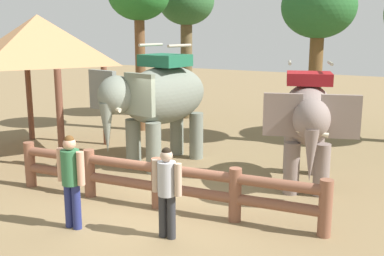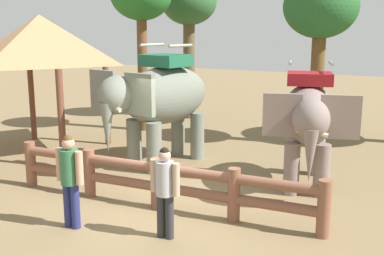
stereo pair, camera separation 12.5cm
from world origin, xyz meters
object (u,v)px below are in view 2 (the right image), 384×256
object	(u,v)px
elephant_center	(308,118)
tourist_woman_in_black	(70,175)
tourist_man_in_blue	(165,186)
elephant_near_left	(160,98)
thatched_shelter	(40,41)
log_fence	(156,179)
tree_far_right	(189,7)
tree_far_left	(321,11)

from	to	relation	value
elephant_center	tourist_woman_in_black	world-z (taller)	elephant_center
tourist_woman_in_black	tourist_man_in_blue	distance (m)	1.80
elephant_near_left	tourist_man_in_blue	world-z (taller)	elephant_near_left
thatched_shelter	elephant_near_left	bearing A→B (deg)	7.81
log_fence	tree_far_right	xyz separation A→B (m)	(-4.34, 8.91, 3.80)
elephant_center	tree_far_right	world-z (taller)	tree_far_right
tourist_man_in_blue	thatched_shelter	size ratio (longest dim) A/B	0.37
log_fence	elephant_near_left	world-z (taller)	elephant_near_left
tourist_man_in_blue	log_fence	bearing A→B (deg)	129.73
log_fence	tree_far_right	size ratio (longest dim) A/B	1.24
log_fence	tree_far_left	size ratio (longest dim) A/B	1.33
tourist_man_in_blue	tree_far_right	distance (m)	11.82
elephant_near_left	elephant_center	distance (m)	3.90
elephant_near_left	tourist_man_in_blue	xyz separation A→B (m)	(2.54, -3.74, -0.86)
elephant_near_left	tree_far_left	xyz separation A→B (m)	(2.96, 4.29, 2.29)
tourist_woman_in_black	tree_far_right	xyz separation A→B (m)	(-3.52, 10.49, 3.39)
thatched_shelter	tree_far_right	world-z (taller)	tree_far_right
elephant_center	tree_far_left	bearing A→B (deg)	102.63
elephant_near_left	tree_far_left	distance (m)	5.69
tree_far_left	tree_far_right	xyz separation A→B (m)	(-5.68, 1.99, 0.31)
log_fence	tree_far_left	bearing A→B (deg)	79.05
tourist_woman_in_black	tree_far_right	world-z (taller)	tree_far_right
elephant_center	thatched_shelter	size ratio (longest dim) A/B	0.79
tree_far_left	elephant_near_left	bearing A→B (deg)	-124.67
log_fence	elephant_center	xyz separation A→B (m)	(2.27, 2.79, 1.01)
elephant_near_left	tourist_man_in_blue	size ratio (longest dim) A/B	2.33
elephant_center	tourist_man_in_blue	xyz separation A→B (m)	(-1.36, -3.88, -0.67)
elephant_near_left	thatched_shelter	bearing A→B (deg)	-172.19
tourist_woman_in_black	tree_far_right	bearing A→B (deg)	108.52
tourist_woman_in_black	tree_far_right	distance (m)	11.57
log_fence	thatched_shelter	size ratio (longest dim) A/B	1.57
tourist_woman_in_black	tree_far_left	bearing A→B (deg)	75.72
tourist_woman_in_black	tree_far_left	world-z (taller)	tree_far_left
tourist_man_in_blue	tree_far_left	world-z (taller)	tree_far_left
tree_far_right	thatched_shelter	bearing A→B (deg)	-98.30
tree_far_left	tree_far_right	world-z (taller)	tree_far_right
elephant_near_left	tree_far_right	xyz separation A→B (m)	(-2.72, 6.27, 2.60)
log_fence	tourist_man_in_blue	xyz separation A→B (m)	(0.91, -1.10, 0.34)
tourist_man_in_blue	tree_far_left	size ratio (longest dim) A/B	0.32
tree_far_left	tree_far_right	distance (m)	6.03
tourist_woman_in_black	tourist_man_in_blue	bearing A→B (deg)	15.44
log_fence	tree_far_left	distance (m)	7.87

